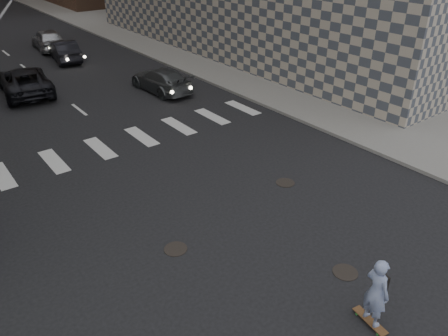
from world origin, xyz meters
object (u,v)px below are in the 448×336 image
Objects in this scene: skateboarder at (377,292)px; traffic_car_e at (65,51)px; traffic_car_d at (48,39)px; traffic_car_b at (161,80)px; traffic_car_c at (25,81)px.

traffic_car_e is at bearing 93.92° from skateboarder.
traffic_car_d reaches higher than traffic_car_e.
traffic_car_b is 0.85× the size of traffic_car_c.
traffic_car_d is at bearing 94.34° from skateboarder.
skateboarder is 28.13m from traffic_car_e.
traffic_car_e is (-0.14, -4.00, -0.09)m from traffic_car_d.
skateboarder reaches higher than traffic_car_d.
traffic_car_b is 0.97× the size of traffic_car_d.
skateboarder reaches higher than traffic_car_c.
traffic_car_d is (2.79, 32.00, -0.20)m from skateboarder.
traffic_car_e is (-2.09, 10.00, 0.06)m from traffic_car_b.
traffic_car_d is at bearing -84.52° from traffic_car_b.
traffic_car_c reaches higher than traffic_car_e.
traffic_car_c is at bearing 70.70° from traffic_car_d.
traffic_car_d reaches higher than traffic_car_b.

